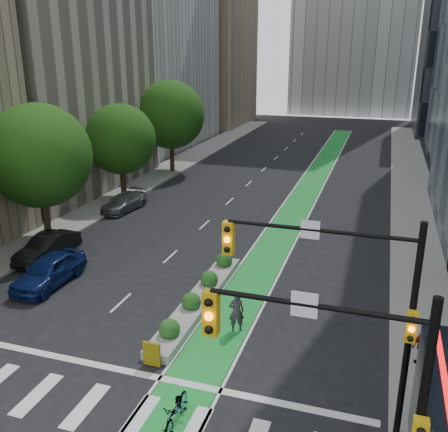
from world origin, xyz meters
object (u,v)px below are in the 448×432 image
Objects in this scene: median_planter at (199,297)px; bicycle at (176,411)px; pedestrian_far at (423,344)px; parked_car_left_mid at (47,247)px; parked_car_left_far at (124,202)px; cyclist at (236,312)px; parked_car_left_near at (49,271)px; pedestrian_near at (425,409)px.

median_planter is 4.77× the size of bicycle.
pedestrian_far is (9.95, -2.09, 0.64)m from median_planter.
parked_car_left_mid is at bearing 135.83° from bicycle.
parked_car_left_mid is at bearing -80.34° from parked_car_left_far.
cyclist is at bearing -40.49° from pedestrian_far.
cyclist is 19.15m from parked_car_left_far.
parked_car_left_near is 18.23m from pedestrian_far.
cyclist reaches higher than parked_car_left_near.
pedestrian_far reaches higher than parked_car_left_near.
cyclist is 0.40× the size of parked_car_left_near.
median_planter is 2.18× the size of parked_car_left_near.
parked_car_left_near is (-8.20, -0.38, 0.43)m from median_planter.
pedestrian_near is (7.39, -4.34, 0.17)m from cyclist.
parked_car_left_near is 18.86m from pedestrian_near.
pedestrian_near is (7.60, 1.85, 0.54)m from bicycle.
parked_car_left_far is (-13.08, 13.98, -0.29)m from cyclist.
bicycle is 23.93m from parked_car_left_far.
cyclist is (0.21, 6.19, 0.37)m from bicycle.
bicycle is 0.48× the size of parked_car_left_mid.
parked_car_left_mid is 9.81m from parked_car_left_far.
pedestrian_far is (0.18, 3.99, -0.10)m from pedestrian_near.
median_planter is 5.36× the size of pedestrian_near.
cyclist is 10.67m from parked_car_left_near.
pedestrian_far is at bearing -4.78° from parked_car_left_near.
parked_car_left_mid reaches higher than parked_car_left_far.
pedestrian_near reaches higher than parked_car_left_near.
pedestrian_far is at bearing 152.81° from cyclist.
pedestrian_near reaches higher than parked_car_left_mid.
bicycle is at bearing 63.53° from cyclist.
parked_car_left_mid reaches higher than median_planter.
parked_car_left_mid is 20.83m from pedestrian_far.
parked_car_left_mid is 1.02× the size of parked_car_left_far.
parked_car_left_near is (-10.37, 7.55, 0.24)m from bicycle.
median_planter is 16.26m from parked_car_left_far.
pedestrian_far is at bearing -10.27° from parked_car_left_mid.
parked_car_left_mid is at bearing -50.34° from pedestrian_far.
parked_car_left_mid reaches higher than bicycle.
parked_car_left_near is 2.75× the size of pedestrian_far.
parked_car_left_mid is at bearing 51.04° from pedestrian_near.
parked_car_left_far is at bearing -71.39° from cyclist.
pedestrian_near reaches higher than bicycle.
pedestrian_near reaches higher than parked_car_left_far.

